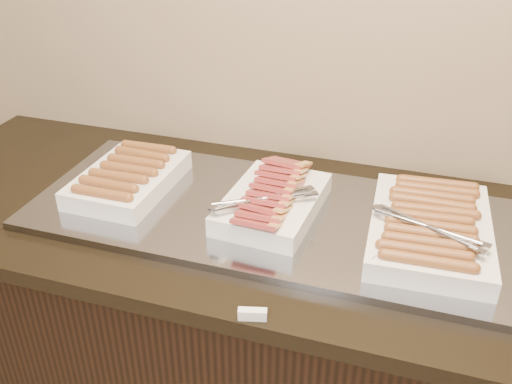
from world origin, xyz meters
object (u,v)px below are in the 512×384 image
(dish_left, at_px, (128,178))
(dish_right, at_px, (430,227))
(dish_center, at_px, (272,200))
(warming_tray, at_px, (268,215))
(counter, at_px, (263,346))

(dish_left, distance_m, dish_right, 0.78)
(dish_right, bearing_deg, dish_center, 177.48)
(warming_tray, distance_m, dish_left, 0.39)
(dish_left, bearing_deg, dish_right, 0.66)
(dish_left, xyz_separation_m, dish_right, (0.78, -0.00, 0.00))
(dish_center, distance_m, dish_right, 0.38)
(counter, bearing_deg, dish_left, 180.00)
(warming_tray, relative_size, dish_center, 3.47)
(warming_tray, bearing_deg, dish_right, -0.46)
(counter, height_order, dish_right, dish_right)
(dish_left, bearing_deg, counter, 0.89)
(warming_tray, bearing_deg, dish_left, 180.00)
(dish_right, bearing_deg, warming_tray, 176.80)
(counter, xyz_separation_m, dish_center, (0.02, -0.00, 0.50))
(counter, relative_size, dish_left, 6.22)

